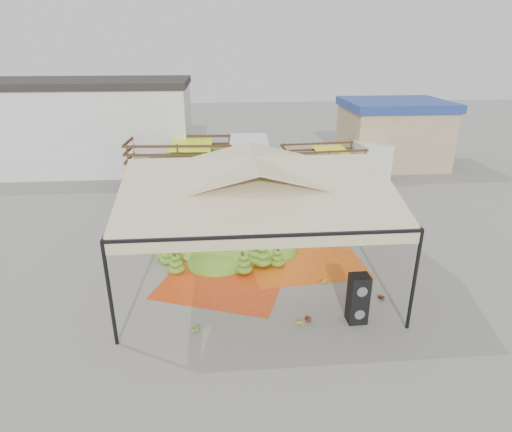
{
  "coord_description": "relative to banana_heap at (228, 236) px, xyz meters",
  "views": [
    {
      "loc": [
        -1.1,
        -13.57,
        7.46
      ],
      "look_at": [
        0.2,
        1.5,
        1.3
      ],
      "focal_mm": 30.0,
      "sensor_mm": 36.0,
      "label": 1
    }
  ],
  "objects": [
    {
      "name": "hand_red_b",
      "position": [
        4.59,
        -3.84,
        -0.51
      ],
      "size": [
        0.43,
        0.36,
        0.2
      ],
      "primitive_type": "ellipsoid",
      "rotation": [
        0.0,
        0.0,
        -0.0
      ],
      "color": "#532913",
      "rests_on": "ground"
    },
    {
      "name": "truck_left",
      "position": [
        -1.07,
        8.58,
        1.0
      ],
      "size": [
        7.75,
        3.05,
        2.61
      ],
      "rotation": [
        0.0,
        0.0,
        -0.06
      ],
      "color": "#4E371A",
      "rests_on": "ground"
    },
    {
      "name": "speaker_stack",
      "position": [
        3.54,
        -4.83,
        0.13
      ],
      "size": [
        0.55,
        0.49,
        1.49
      ],
      "rotation": [
        0.0,
        0.0,
        0.03
      ],
      "color": "black",
      "rests_on": "ground"
    },
    {
      "name": "hand_red_a",
      "position": [
        2.07,
        -4.73,
        -0.51
      ],
      "size": [
        0.52,
        0.45,
        0.21
      ],
      "primitive_type": "ellipsoid",
      "rotation": [
        0.0,
        0.0,
        -0.17
      ],
      "color": "#5B2814",
      "rests_on": "ground"
    },
    {
      "name": "building_tan",
      "position": [
        10.89,
        11.73,
        1.46
      ],
      "size": [
        6.3,
        5.3,
        4.1
      ],
      "color": "tan",
      "rests_on": "ground"
    },
    {
      "name": "canopy_tent",
      "position": [
        0.89,
        -1.27,
        2.69
      ],
      "size": [
        8.1,
        8.1,
        4.0
      ],
      "color": "black",
      "rests_on": "ground"
    },
    {
      "name": "banana_leaves",
      "position": [
        -2.5,
        1.17,
        -0.61
      ],
      "size": [
        0.96,
        1.36,
        3.7
      ],
      "primitive_type": null,
      "color": "#34721E",
      "rests_on": "ground"
    },
    {
      "name": "vendor",
      "position": [
        1.79,
        2.61,
        0.26
      ],
      "size": [
        0.74,
        0.61,
        1.74
      ],
      "primitive_type": "imported",
      "rotation": [
        0.0,
        0.0,
        3.5
      ],
      "color": "gray",
      "rests_on": "ground"
    },
    {
      "name": "tarp_left",
      "position": [
        -0.18,
        -2.1,
        -0.61
      ],
      "size": [
        4.97,
        4.86,
        0.01
      ],
      "primitive_type": "cube",
      "rotation": [
        0.0,
        0.0,
        -0.35
      ],
      "color": "red",
      "rests_on": "ground"
    },
    {
      "name": "banana_heap",
      "position": [
        0.0,
        0.0,
        0.0
      ],
      "size": [
        6.5,
        5.69,
        1.22
      ],
      "primitive_type": "ellipsoid",
      "rotation": [
        0.0,
        0.0,
        0.19
      ],
      "color": "#52811A",
      "rests_on": "ground"
    },
    {
      "name": "tarp_right",
      "position": [
        2.74,
        -0.64,
        -0.61
      ],
      "size": [
        4.39,
        4.58,
        0.01
      ],
      "primitive_type": "cube",
      "rotation": [
        0.0,
        0.0,
        0.09
      ],
      "color": "orange",
      "rests_on": "ground"
    },
    {
      "name": "hand_green",
      "position": [
        -1.11,
        -4.89,
        -0.52
      ],
      "size": [
        0.5,
        0.44,
        0.19
      ],
      "primitive_type": "ellipsoid",
      "rotation": [
        0.0,
        0.0,
        -0.25
      ],
      "color": "#48811B",
      "rests_on": "ground"
    },
    {
      "name": "ground",
      "position": [
        0.89,
        -1.27,
        -0.61
      ],
      "size": [
        90.0,
        90.0,
        0.0
      ],
      "primitive_type": "plane",
      "color": "slate",
      "rests_on": "ground"
    },
    {
      "name": "hand_yellow_b",
      "position": [
        1.82,
        -4.97,
        -0.52
      ],
      "size": [
        0.51,
        0.5,
        0.18
      ],
      "primitive_type": "ellipsoid",
      "rotation": [
        0.0,
        0.0,
        0.69
      ],
      "color": "gold",
      "rests_on": "ground"
    },
    {
      "name": "truck_right",
      "position": [
        6.65,
        8.67,
        0.66
      ],
      "size": [
        6.19,
        2.56,
        2.07
      ],
      "rotation": [
        0.0,
        0.0,
        0.09
      ],
      "color": "#4C3419",
      "rests_on": "ground"
    },
    {
      "name": "building_white",
      "position": [
        -9.11,
        12.73,
        2.1
      ],
      "size": [
        14.3,
        6.3,
        5.4
      ],
      "color": "silver",
      "rests_on": "ground"
    },
    {
      "name": "hanging_bunches",
      "position": [
        1.4,
        -1.92,
        2.01
      ],
      "size": [
        3.24,
        0.24,
        0.2
      ],
      "color": "#507919",
      "rests_on": "ground"
    },
    {
      "name": "hand_yellow_a",
      "position": [
        3.04,
        -2.65,
        -0.51
      ],
      "size": [
        0.52,
        0.47,
        0.2
      ],
      "primitive_type": "ellipsoid",
      "rotation": [
        0.0,
        0.0,
        -0.32
      ],
      "color": "gold",
      "rests_on": "ground"
    }
  ]
}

